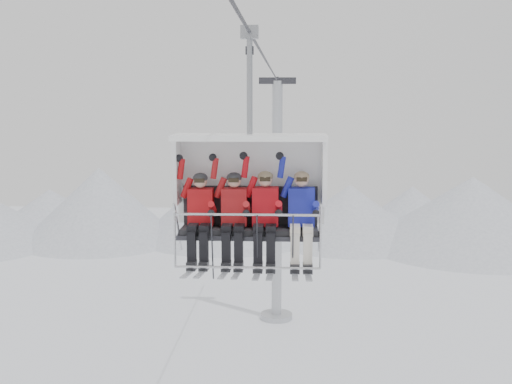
{
  "coord_description": "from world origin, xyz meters",
  "views": [
    {
      "loc": [
        0.68,
        -12.98,
        12.13
      ],
      "look_at": [
        0.0,
        0.0,
        10.32
      ],
      "focal_mm": 45.0,
      "sensor_mm": 36.0,
      "label": 1
    }
  ],
  "objects_px": {
    "skier_center_left": "(234,214)",
    "skier_center_right": "(265,214)",
    "lift_tower_right": "(277,218)",
    "skier_far_right": "(301,214)",
    "chairlift_carrier": "(250,184)",
    "skier_far_left": "(200,214)"
  },
  "relations": [
    {
      "from": "skier_center_left",
      "to": "skier_center_right",
      "type": "height_order",
      "value": "skier_center_right"
    },
    {
      "from": "lift_tower_right",
      "to": "skier_center_right",
      "type": "distance_m",
      "value": 24.62
    },
    {
      "from": "skier_far_right",
      "to": "lift_tower_right",
      "type": "bearing_deg",
      "value": 92.1
    },
    {
      "from": "lift_tower_right",
      "to": "skier_center_right",
      "type": "bearing_deg",
      "value": -89.35
    },
    {
      "from": "chairlift_carrier",
      "to": "skier_center_right",
      "type": "relative_size",
      "value": 2.26
    },
    {
      "from": "lift_tower_right",
      "to": "skier_center_right",
      "type": "xyz_separation_m",
      "value": [
        0.27,
        -24.21,
        4.47
      ]
    },
    {
      "from": "chairlift_carrier",
      "to": "skier_far_right",
      "type": "height_order",
      "value": "chairlift_carrier"
    },
    {
      "from": "skier_center_right",
      "to": "skier_far_right",
      "type": "bearing_deg",
      "value": 0.0
    },
    {
      "from": "chairlift_carrier",
      "to": "lift_tower_right",
      "type": "bearing_deg",
      "value": 90.0
    },
    {
      "from": "skier_center_right",
      "to": "skier_far_right",
      "type": "relative_size",
      "value": 1.0
    },
    {
      "from": "skier_center_left",
      "to": "skier_center_right",
      "type": "distance_m",
      "value": 0.54
    },
    {
      "from": "skier_far_left",
      "to": "lift_tower_right",
      "type": "bearing_deg",
      "value": 88.0
    },
    {
      "from": "lift_tower_right",
      "to": "skier_far_right",
      "type": "distance_m",
      "value": 24.64
    },
    {
      "from": "skier_center_left",
      "to": "skier_far_right",
      "type": "height_order",
      "value": "skier_far_right"
    },
    {
      "from": "lift_tower_right",
      "to": "skier_far_right",
      "type": "xyz_separation_m",
      "value": [
        0.89,
        -24.21,
        4.47
      ]
    },
    {
      "from": "chairlift_carrier",
      "to": "skier_center_right",
      "type": "bearing_deg",
      "value": -47.98
    },
    {
      "from": "skier_far_right",
      "to": "skier_center_left",
      "type": "bearing_deg",
      "value": -179.87
    },
    {
      "from": "skier_center_left",
      "to": "lift_tower_right",
      "type": "bearing_deg",
      "value": 89.38
    },
    {
      "from": "chairlift_carrier",
      "to": "skier_far_right",
      "type": "relative_size",
      "value": 2.26
    },
    {
      "from": "lift_tower_right",
      "to": "skier_far_right",
      "type": "bearing_deg",
      "value": -87.9
    },
    {
      "from": "skier_far_right",
      "to": "skier_far_left",
      "type": "bearing_deg",
      "value": -179.87
    },
    {
      "from": "skier_center_left",
      "to": "skier_far_right",
      "type": "distance_m",
      "value": 1.15
    }
  ]
}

